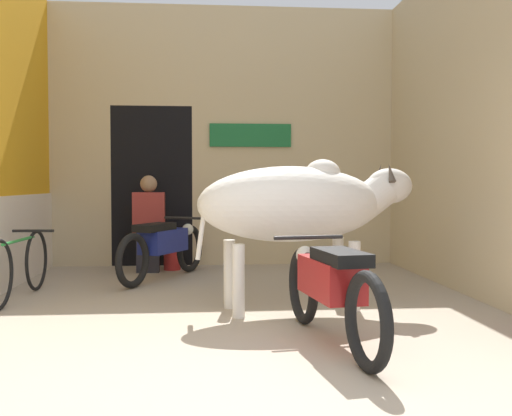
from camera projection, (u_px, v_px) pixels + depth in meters
The scene contains 9 objects.
ground_plane at pixel (256, 392), 3.37m from camera, with size 30.00×30.00×0.00m, color tan.
wall_back_with_doorway at pixel (198, 155), 8.81m from camera, with size 4.91×0.93×3.71m.
wall_right_with_door at pixel (482, 119), 6.11m from camera, with size 0.22×5.31×3.71m.
cow at pixel (299, 204), 5.56m from camera, with size 2.16×1.01×1.40m.
motorcycle_near at pixel (331, 286), 4.36m from camera, with size 0.58×1.96×0.76m.
motorcycle_far at pixel (163, 245), 7.32m from camera, with size 0.98×1.78×0.74m.
bicycle at pixel (19, 266), 6.05m from camera, with size 0.44×1.72×0.68m.
shopkeeper_seated at pixel (149, 221), 7.99m from camera, with size 0.42×0.34×1.28m.
plastic_stool at pixel (172, 252), 8.14m from camera, with size 0.32×0.32×0.45m.
Camera 1 is at (-0.28, -3.31, 1.18)m, focal length 42.00 mm.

